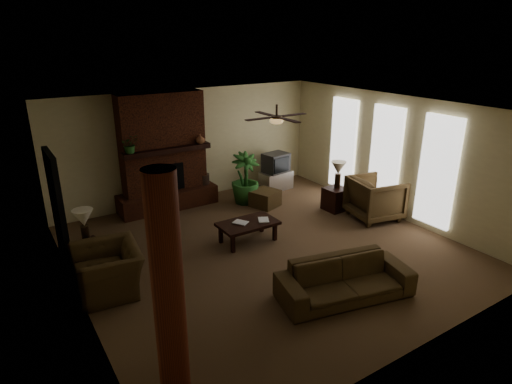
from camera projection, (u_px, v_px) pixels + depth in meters
room_shell at (267, 183)px, 8.15m from camera, size 7.00×7.00×7.00m
fireplace at (164, 162)px, 10.37m from camera, size 2.40×0.70×2.80m
windows at (385, 157)px, 10.08m from camera, size 0.08×3.65×2.35m
log_column at (168, 290)px, 4.76m from camera, size 0.36×0.36×2.80m
doorway at (58, 207)px, 7.95m from camera, size 0.10×1.00×2.10m
ceiling_fan at (277, 119)px, 8.20m from camera, size 1.35×1.35×0.37m
sofa at (345, 274)px, 6.95m from camera, size 2.27×1.11×0.85m
armchair_left at (107, 263)px, 7.10m from camera, size 0.88×1.24×1.02m
armchair_right at (376, 196)px, 9.94m from camera, size 1.17×1.23×1.08m
coffee_table at (248, 225)px, 8.85m from camera, size 1.20×0.70×0.43m
ottoman at (265, 198)px, 10.75m from camera, size 0.77×0.77×0.40m
tv_stand at (276, 180)px, 11.92m from camera, size 0.88×0.55×0.50m
tv at (276, 163)px, 11.71m from camera, size 0.71×0.61×0.52m
floor_vase at (203, 184)px, 11.05m from camera, size 0.34×0.34×0.77m
floor_plant at (245, 189)px, 10.92m from camera, size 0.74×1.29×0.72m
side_table_left at (89, 257)px, 7.77m from camera, size 0.61×0.61×0.55m
lamp_left at (84, 220)px, 7.51m from camera, size 0.46×0.46×0.65m
side_table_right at (335, 199)px, 10.50m from camera, size 0.52×0.52×0.55m
lamp_right at (338, 170)px, 10.30m from camera, size 0.39×0.39×0.65m
mantel_plant at (130, 146)px, 9.52m from camera, size 0.39×0.43×0.33m
mantel_vase at (200, 139)px, 10.38m from camera, size 0.28×0.29×0.22m
book_a at (238, 219)px, 8.65m from camera, size 0.20×0.13×0.29m
book_b at (258, 214)px, 8.86m from camera, size 0.20×0.12×0.29m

